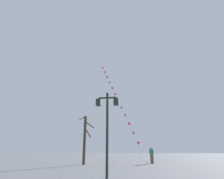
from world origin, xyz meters
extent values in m
plane|color=gray|center=(0.00, 20.00, 0.00)|extent=(160.00, 160.00, 0.00)
cylinder|color=#1E2D23|center=(-2.04, 8.78, 2.17)|extent=(0.14, 0.14, 4.34)
sphere|color=#1E2D23|center=(-2.04, 8.78, 4.42)|extent=(0.16, 0.16, 0.16)
cube|color=#1E2D23|center=(-2.04, 8.78, 4.19)|extent=(1.01, 0.08, 0.08)
cube|color=#1E2D23|center=(-2.55, 8.78, 3.94)|extent=(0.28, 0.28, 0.40)
cube|color=beige|center=(-2.55, 8.78, 3.94)|extent=(0.19, 0.19, 0.30)
cube|color=#1E2D23|center=(-1.54, 8.78, 3.94)|extent=(0.28, 0.28, 0.40)
cube|color=beige|center=(-1.54, 8.78, 3.94)|extent=(0.19, 0.19, 0.30)
cylinder|color=brown|center=(0.15, 21.77, 0.09)|extent=(0.06, 0.06, 0.18)
cylinder|color=silver|center=(-0.31, 22.34, 1.20)|extent=(0.95, 1.17, 2.06)
cylinder|color=silver|center=(-1.06, 23.28, 2.87)|extent=(0.60, 0.75, 1.30)
cylinder|color=silver|center=(-1.64, 24.00, 4.16)|extent=(0.60, 0.75, 1.30)
cylinder|color=silver|center=(-2.21, 24.72, 5.44)|extent=(0.60, 0.75, 1.30)
cylinder|color=silver|center=(-2.79, 25.44, 6.73)|extent=(0.60, 0.75, 1.30)
cylinder|color=silver|center=(-3.37, 26.16, 8.01)|extent=(0.60, 0.75, 1.30)
cylinder|color=silver|center=(-3.95, 26.88, 9.30)|extent=(0.60, 0.75, 1.30)
cylinder|color=silver|center=(-4.53, 27.60, 10.58)|extent=(0.60, 0.75, 1.30)
cylinder|color=silver|center=(-5.10, 28.32, 11.87)|extent=(0.60, 0.75, 1.30)
cylinder|color=silver|center=(-5.68, 29.04, 13.16)|extent=(0.60, 0.75, 1.30)
cylinder|color=silver|center=(-6.26, 29.76, 14.44)|extent=(0.60, 0.75, 1.30)
cylinder|color=silver|center=(-6.84, 30.48, 15.73)|extent=(0.60, 0.75, 1.30)
cube|color=red|center=(-0.77, 22.92, 2.23)|extent=(0.38, 0.28, 0.46)
cylinder|color=red|center=(-0.77, 22.92, 1.89)|extent=(0.03, 0.03, 0.33)
cube|color=red|center=(-1.35, 23.64, 3.51)|extent=(0.31, 0.36, 0.46)
cylinder|color=red|center=(-1.35, 23.64, 3.22)|extent=(0.03, 0.03, 0.24)
cube|color=red|center=(-1.93, 24.36, 4.80)|extent=(0.41, 0.24, 0.46)
cylinder|color=red|center=(-1.93, 24.36, 4.49)|extent=(0.04, 0.05, 0.28)
cube|color=red|center=(-2.50, 25.08, 6.08)|extent=(0.31, 0.36, 0.46)
cylinder|color=red|center=(-2.50, 25.08, 5.81)|extent=(0.04, 0.04, 0.21)
cube|color=red|center=(-3.08, 25.80, 7.37)|extent=(0.29, 0.38, 0.46)
cylinder|color=red|center=(-3.08, 25.80, 7.07)|extent=(0.05, 0.04, 0.26)
cube|color=red|center=(-3.66, 26.52, 8.66)|extent=(0.40, 0.26, 0.46)
cylinder|color=red|center=(-3.66, 26.52, 8.35)|extent=(0.04, 0.05, 0.26)
cube|color=red|center=(-4.24, 27.24, 9.94)|extent=(0.35, 0.32, 0.46)
cylinder|color=red|center=(-4.24, 27.24, 9.63)|extent=(0.04, 0.04, 0.28)
cube|color=red|center=(-4.81, 27.96, 11.23)|extent=(0.40, 0.26, 0.46)
cylinder|color=red|center=(-4.81, 27.96, 10.90)|extent=(0.03, 0.03, 0.30)
cube|color=red|center=(-5.39, 28.68, 12.51)|extent=(0.33, 0.35, 0.46)
cylinder|color=red|center=(-5.39, 28.68, 12.19)|extent=(0.04, 0.04, 0.30)
cube|color=red|center=(-5.97, 29.40, 13.80)|extent=(0.41, 0.23, 0.46)
cylinder|color=red|center=(-5.97, 29.40, 13.50)|extent=(0.03, 0.05, 0.25)
cube|color=red|center=(-6.55, 30.12, 15.08)|extent=(0.41, 0.24, 0.46)
cylinder|color=red|center=(-6.55, 30.12, 14.76)|extent=(0.04, 0.05, 0.30)
cube|color=red|center=(-7.12, 30.84, 16.37)|extent=(0.34, 0.33, 0.46)
cylinder|color=red|center=(-7.12, 30.84, 16.08)|extent=(0.04, 0.04, 0.24)
cube|color=brown|center=(0.68, 20.76, 0.45)|extent=(0.34, 0.36, 0.90)
cube|color=#26724C|center=(0.68, 20.76, 1.18)|extent=(0.42, 0.45, 0.60)
sphere|color=tan|center=(0.68, 20.76, 1.60)|extent=(0.22, 0.22, 0.22)
cylinder|color=#26724C|center=(0.54, 20.93, 1.35)|extent=(0.31, 0.36, 0.50)
cylinder|color=#423323|center=(-6.07, 17.82, 2.39)|extent=(0.27, 0.27, 4.79)
cylinder|color=#423323|center=(-5.63, 17.92, 3.90)|extent=(0.97, 0.33, 0.71)
cylinder|color=#423323|center=(-5.86, 18.20, 3.12)|extent=(0.56, 0.90, 0.96)
cylinder|color=#423323|center=(-6.22, 17.29, 4.52)|extent=(0.38, 1.12, 0.61)
camera|label=1|loc=(-0.15, -1.38, 1.35)|focal=30.27mm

